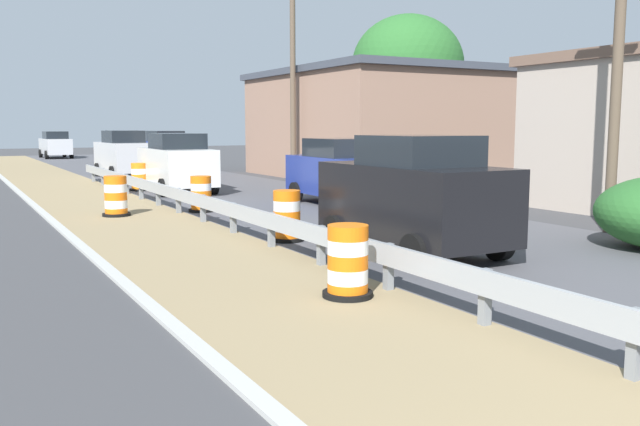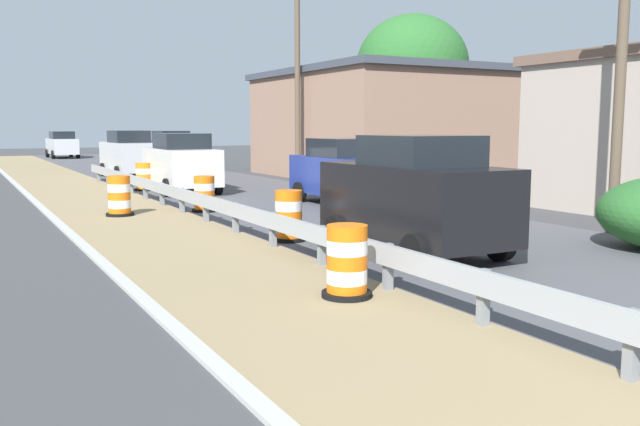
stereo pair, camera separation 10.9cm
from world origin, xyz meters
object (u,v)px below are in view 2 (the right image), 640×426
object	(u,v)px
car_distant_b	(128,154)
utility_pole_near	(621,69)
traffic_barrel_mid	(204,196)
car_lead_near_lane	(415,195)
traffic_barrel_far	(119,198)
car_trailing_far_lane	(62,145)
traffic_barrel_close	(289,218)
traffic_barrel_farther	(144,178)
traffic_barrel_nearest	(347,265)
car_trailing_near_lane	(129,146)
utility_pole_mid	(297,70)
car_lead_far_lane	(181,163)
car_mid_far_lane	(347,172)
car_distant_a	(172,151)

from	to	relation	value
car_distant_b	utility_pole_near	size ratio (longest dim) A/B	0.62
traffic_barrel_mid	car_lead_near_lane	size ratio (longest dim) A/B	0.25
traffic_barrel_mid	traffic_barrel_far	xyz separation A→B (m)	(-2.33, 0.23, 0.04)
car_trailing_far_lane	traffic_barrel_close	bearing A→B (deg)	177.30
traffic_barrel_farther	car_lead_near_lane	bearing A→B (deg)	-84.88
traffic_barrel_close	traffic_barrel_far	size ratio (longest dim) A/B	0.99
traffic_barrel_nearest	car_lead_near_lane	world-z (taller)	car_lead_near_lane
traffic_barrel_farther	car_trailing_near_lane	distance (m)	20.92
car_trailing_near_lane	car_trailing_far_lane	world-z (taller)	car_trailing_near_lane
utility_pole_mid	utility_pole_near	bearing A→B (deg)	-90.99
car_lead_far_lane	car_mid_far_lane	distance (m)	7.29
car_distant_b	traffic_barrel_far	bearing A→B (deg)	164.25
traffic_barrel_far	utility_pole_mid	xyz separation A→B (m)	(9.51, 8.17, 4.35)
car_mid_far_lane	utility_pole_near	xyz separation A→B (m)	(2.51, -7.61, 2.66)
car_distant_a	car_distant_b	distance (m)	5.28
car_mid_far_lane	car_distant_a	world-z (taller)	car_distant_a
car_distant_b	utility_pole_mid	world-z (taller)	utility_pole_mid
car_lead_near_lane	car_distant_b	size ratio (longest dim) A/B	0.92
utility_pole_mid	car_distant_a	bearing A→B (deg)	105.55
traffic_barrel_farther	car_trailing_near_lane	xyz separation A→B (m)	(4.10, 20.51, 0.60)
car_lead_near_lane	traffic_barrel_close	bearing A→B (deg)	31.10
traffic_barrel_nearest	car_lead_far_lane	distance (m)	16.47
car_trailing_near_lane	car_trailing_far_lane	bearing A→B (deg)	-161.63
traffic_barrel_nearest	car_lead_far_lane	bearing A→B (deg)	81.10
traffic_barrel_close	traffic_barrel_far	distance (m)	6.27
car_distant_a	traffic_barrel_close	bearing A→B (deg)	-12.35
traffic_barrel_far	car_lead_near_lane	bearing A→B (deg)	-65.68
car_lead_near_lane	car_lead_far_lane	xyz separation A→B (m)	(-0.28, 14.04, -0.04)
traffic_barrel_close	car_lead_far_lane	distance (m)	11.67
car_lead_far_lane	car_mid_far_lane	world-z (taller)	car_lead_far_lane
car_trailing_near_lane	car_distant_b	world-z (taller)	car_distant_b
car_lead_near_lane	car_trailing_far_lane	distance (m)	44.91
car_lead_far_lane	utility_pole_near	xyz separation A→B (m)	(5.76, -14.14, 2.60)
car_mid_far_lane	car_lead_far_lane	bearing A→B (deg)	-152.30
traffic_barrel_close	traffic_barrel_farther	distance (m)	12.82
traffic_barrel_farther	car_trailing_far_lane	size ratio (longest dim) A/B	0.23
traffic_barrel_nearest	car_lead_far_lane	size ratio (longest dim) A/B	0.22
traffic_barrel_far	car_distant_a	distance (m)	19.36
car_trailing_near_lane	utility_pole_mid	bearing A→B (deg)	9.17
traffic_barrel_mid	car_distant_a	distance (m)	18.90
traffic_barrel_mid	utility_pole_near	bearing A→B (deg)	-49.81
car_lead_near_lane	traffic_barrel_mid	bearing A→B (deg)	9.89
car_trailing_near_lane	car_lead_far_lane	size ratio (longest dim) A/B	0.88
car_distant_a	utility_pole_near	distance (m)	26.78
traffic_barrel_close	car_lead_far_lane	xyz separation A→B (m)	(1.20, 11.59, 0.59)
car_mid_far_lane	car_trailing_near_lane	bearing A→B (deg)	-178.26
car_trailing_far_lane	car_distant_b	xyz separation A→B (m)	(-0.06, -22.60, 0.09)
traffic_barrel_nearest	traffic_barrel_mid	xyz separation A→B (m)	(1.40, 10.29, -0.01)
traffic_barrel_nearest	car_distant_b	bearing A→B (deg)	84.18
traffic_barrel_far	car_lead_near_lane	size ratio (longest dim) A/B	0.27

